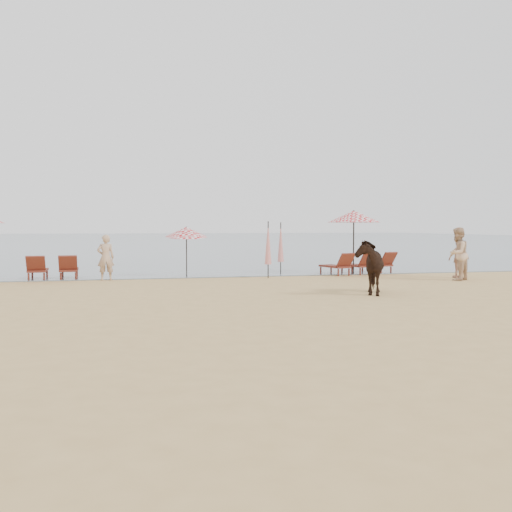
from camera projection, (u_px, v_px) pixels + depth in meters
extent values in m
plane|color=tan|center=(308.00, 317.00, 12.60)|extent=(120.00, 120.00, 0.00)
cube|color=#51606B|center=(146.00, 239.00, 90.31)|extent=(160.00, 140.00, 0.06)
cube|color=maroon|center=(38.00, 270.00, 21.44)|extent=(0.71, 1.44, 0.08)
cube|color=maroon|center=(36.00, 264.00, 20.69)|extent=(0.67, 0.49, 0.62)
cube|color=maroon|center=(69.00, 270.00, 21.73)|extent=(0.71, 1.44, 0.08)
cube|color=maroon|center=(68.00, 263.00, 20.99)|extent=(0.67, 0.49, 0.62)
cube|color=maroon|center=(335.00, 266.00, 23.55)|extent=(0.98, 1.52, 0.08)
cube|color=maroon|center=(346.00, 261.00, 22.87)|extent=(0.75, 0.61, 0.62)
cube|color=maroon|center=(356.00, 265.00, 24.07)|extent=(0.98, 1.52, 0.08)
cube|color=maroon|center=(367.00, 260.00, 23.39)|extent=(0.75, 0.61, 0.62)
cube|color=maroon|center=(376.00, 265.00, 24.58)|extent=(0.98, 1.52, 0.08)
cube|color=maroon|center=(388.00, 259.00, 23.90)|extent=(0.75, 0.61, 0.62)
cylinder|color=black|center=(187.00, 254.00, 22.43)|extent=(0.04, 0.04, 1.83)
cone|color=red|center=(186.00, 232.00, 22.38)|extent=(1.62, 1.65, 0.55)
sphere|color=black|center=(186.00, 227.00, 22.38)|extent=(0.07, 0.07, 0.07)
cylinder|color=black|center=(354.00, 245.00, 23.86)|extent=(0.05, 0.05, 2.47)
cone|color=red|center=(354.00, 216.00, 23.80)|extent=(2.20, 2.20, 0.49)
sphere|color=black|center=(354.00, 211.00, 23.79)|extent=(0.09, 0.09, 0.09)
cylinder|color=black|center=(268.00, 250.00, 21.99)|extent=(0.05, 0.05, 2.20)
cone|color=red|center=(268.00, 243.00, 21.98)|extent=(0.27, 0.27, 1.65)
cylinder|color=black|center=(281.00, 248.00, 23.69)|extent=(0.05, 0.05, 2.17)
cone|color=red|center=(281.00, 242.00, 23.68)|extent=(0.26, 0.26, 1.63)
imported|color=black|center=(369.00, 266.00, 16.93)|extent=(1.52, 2.12, 1.63)
imported|color=tan|center=(106.00, 257.00, 21.13)|extent=(0.66, 0.46, 1.70)
imported|color=tan|center=(458.00, 254.00, 21.11)|extent=(1.21, 1.14, 1.97)
imported|color=tan|center=(459.00, 259.00, 22.09)|extent=(0.87, 0.37, 1.48)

